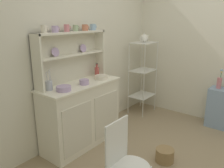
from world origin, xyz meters
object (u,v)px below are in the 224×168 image
Objects in this scene: wire_chair at (124,159)px; flower_vase at (219,82)px; side_shelf_blue at (224,109)px; porcelain_teapot at (144,38)px; cup_cream_0 at (44,29)px; jam_bottle at (97,71)px; bowl_mixing_large at (64,88)px; hutch_cabinet at (81,113)px; floor_basket at (165,155)px; hutch_shelf_unit at (70,53)px; bakers_rack at (143,70)px; utensil_jar at (49,85)px.

flower_vase reaches higher than wire_chair.
side_shelf_blue is 2.77× the size of porcelain_teapot.
cup_cream_0 reaches higher than jam_bottle.
bowl_mixing_large is 2.38m from flower_vase.
jam_bottle is (-1.29, 1.49, 0.62)m from side_shelf_blue.
hutch_cabinet is 1.18m from floor_basket.
hutch_shelf_unit is at bearing 139.83° from flower_vase.
side_shelf_blue is at bearing -32.98° from bowl_mixing_large.
hutch_shelf_unit is (0.00, 0.16, 0.80)m from hutch_cabinet.
hutch_shelf_unit is at bearing 35.30° from bowl_mixing_large.
hutch_cabinet is 0.90× the size of bakers_rack.
hutch_shelf_unit reaches higher than side_shelf_blue.
hutch_cabinet is 1.07× the size of hutch_shelf_unit.
flower_vase is at bearing -32.46° from utensil_jar.
cup_cream_0 reaches higher than hutch_cabinet.
utensil_jar reaches higher than flower_vase.
bakers_rack is 7.31× the size of bowl_mixing_large.
cup_cream_0 is (-0.40, 0.12, 1.11)m from hutch_cabinet.
bakers_rack is at bearing 99.65° from side_shelf_blue.
side_shelf_blue is 3.32× the size of jam_bottle.
hutch_cabinet reaches higher than side_shelf_blue.
hutch_shelf_unit is at bearing 171.51° from bakers_rack.
bowl_mixing_large reaches higher than wire_chair.
side_shelf_blue is (1.71, -1.40, -0.13)m from hutch_cabinet.
wire_chair is 2.79× the size of flower_vase.
bakers_rack is at bearing -2.22° from hutch_cabinet.
hutch_shelf_unit is 4.89× the size of floor_basket.
porcelain_teapot is at bearing -4.04° from utensil_jar.
wire_chair is 2.31m from flower_vase.
utensil_jar is (-1.91, 0.13, 0.13)m from bakers_rack.
floor_basket is 1.56m from flower_vase.
cup_cream_0 reaches higher than bowl_mixing_large.
wire_chair is at bearing -178.55° from floor_basket.
hutch_shelf_unit is 0.53m from jam_bottle.
jam_bottle is 0.75× the size of utensil_jar.
bakers_rack is 14.44× the size of cup_cream_0.
floor_basket is 2.49× the size of cup_cream_0.
hutch_cabinet is 1.35× the size of wire_chair.
bakers_rack reaches higher than bowl_mixing_large.
hutch_cabinet is at bearing 105.98° from floor_basket.
jam_bottle is (0.76, 0.16, 0.04)m from bowl_mixing_large.
hutch_shelf_unit is 4.76× the size of porcelain_teapot.
cup_cream_0 reaches higher than hutch_shelf_unit.
flower_vase is (0.00, 0.12, 0.42)m from side_shelf_blue.
cup_cream_0 reaches higher than porcelain_teapot.
floor_basket is 0.72× the size of flower_vase.
porcelain_teapot is (-0.23, 1.34, 1.03)m from side_shelf_blue.
floor_basket is at bearing -95.53° from jam_bottle.
bakers_rack is at bearing 100.62° from flower_vase.
bowl_mixing_large is 0.93× the size of jam_bottle.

